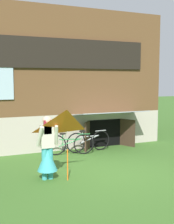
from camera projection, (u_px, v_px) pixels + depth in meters
The scene contains 6 objects.
ground_plane at pixel (113, 172), 8.41m from camera, with size 60.00×60.00×0.00m, color #386023.
log_house at pixel (54, 79), 13.12m from camera, with size 7.49×6.07×5.19m.
person at pixel (47, 153), 7.72m from camera, with size 0.61×0.53×1.67m.
kite at pixel (67, 129), 7.24m from camera, with size 1.06×1.06×1.75m.
bicycle_silver at pixel (89, 141), 10.73m from camera, with size 1.73×0.16×0.79m.
bicycle_green at pixel (70, 144), 10.29m from camera, with size 1.65×0.43×0.77m.
Camera 1 is at (-3.89, -7.22, 2.60)m, focal length 47.77 mm.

